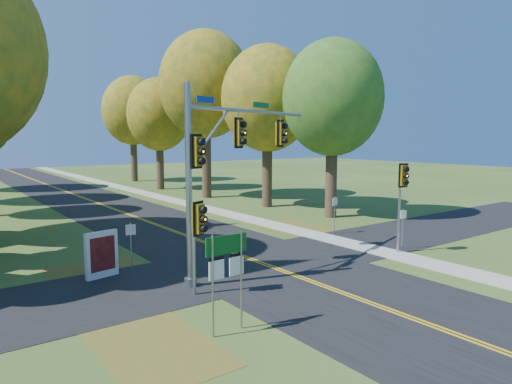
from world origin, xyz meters
TOP-DOWN VIEW (x-y plane):
  - ground at (0.00, 0.00)m, footprint 160.00×160.00m
  - road_main at (0.00, 0.00)m, footprint 8.00×160.00m
  - road_cross at (0.00, 2.00)m, footprint 60.00×6.00m
  - centerline_left at (-0.10, 0.00)m, footprint 0.10×160.00m
  - centerline_right at (0.10, 0.00)m, footprint 0.10×160.00m
  - sidewalk_east at (6.20, 0.00)m, footprint 1.60×160.00m
  - leaf_patch_w_near at (-6.50, 4.00)m, footprint 4.00×6.00m
  - leaf_patch_e at (6.80, 6.00)m, footprint 3.50×8.00m
  - leaf_patch_w_far at (-7.50, -3.00)m, footprint 3.00×5.00m
  - tree_e_a at (11.57, 8.77)m, footprint 7.20×7.20m
  - tree_e_b at (10.97, 15.58)m, footprint 7.60×7.60m
  - tree_e_c at (9.88, 23.69)m, footprint 8.80×8.80m
  - tree_e_d at (9.26, 32.87)m, footprint 7.00×7.00m
  - tree_e_e at (10.47, 43.58)m, footprint 7.80×7.80m
  - traffic_mast at (-2.15, 1.57)m, footprint 8.28×3.16m
  - east_signal_pole at (6.68, -0.83)m, footprint 0.51×0.61m
  - ped_signal_pole at (-4.47, -0.21)m, footprint 0.54×0.64m
  - route_sign_cluster at (-5.35, -3.48)m, footprint 1.42×0.11m
  - info_kiosk at (-6.63, 4.11)m, footprint 1.43×0.48m
  - reg_sign_e_north at (7.45, 4.43)m, footprint 0.44×0.09m
  - reg_sign_e_south at (7.50, -0.35)m, footprint 0.41×0.10m
  - reg_sign_w at (-5.41, 3.97)m, footprint 0.42×0.11m

SIDE VIEW (x-z plane):
  - ground at x=0.00m, z-range 0.00..0.00m
  - leaf_patch_w_near at x=-6.50m, z-range 0.00..0.01m
  - leaf_patch_e at x=6.80m, z-range 0.00..0.01m
  - leaf_patch_w_far at x=-7.50m, z-range 0.00..0.01m
  - road_cross at x=0.00m, z-range 0.00..0.02m
  - road_main at x=0.00m, z-range 0.00..0.02m
  - centerline_left at x=-0.10m, z-range 0.02..0.03m
  - centerline_right at x=0.10m, z-range 0.02..0.03m
  - sidewalk_east at x=6.20m, z-range 0.00..0.06m
  - info_kiosk at x=-6.63m, z-range 0.00..1.96m
  - reg_sign_e_south at x=7.50m, z-range 0.39..2.53m
  - reg_sign_w at x=-5.41m, z-range 0.41..2.62m
  - reg_sign_e_north at x=7.45m, z-range 0.42..2.71m
  - route_sign_cluster at x=-5.35m, z-range 0.62..3.68m
  - ped_signal_pole at x=-4.47m, z-range 0.86..4.40m
  - east_signal_pole at x=6.68m, z-range 1.17..5.72m
  - traffic_mast at x=-2.15m, z-range 1.13..8.99m
  - tree_e_d at x=9.26m, z-range 2.08..14.40m
  - tree_e_a at x=11.57m, z-range 2.16..14.90m
  - tree_e_b at x=10.97m, z-range 2.23..15.56m
  - tree_e_e at x=10.47m, z-range 2.32..16.06m
  - tree_e_c at x=9.88m, z-range 2.77..18.56m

